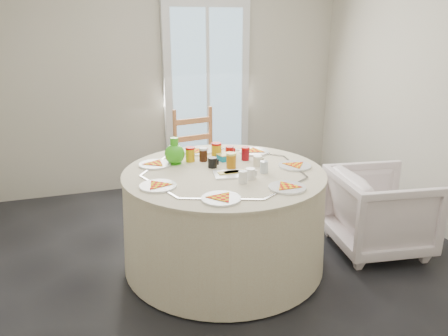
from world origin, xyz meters
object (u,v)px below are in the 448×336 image
object	(u,v)px
green_pitcher	(175,152)
table	(224,219)
wooden_chair	(201,166)
armchair	(380,206)

from	to	relation	value
green_pitcher	table	bearing A→B (deg)	-61.22
wooden_chair	armchair	bearing A→B (deg)	-56.67
armchair	green_pitcher	size ratio (longest dim) A/B	3.65
green_pitcher	armchair	bearing A→B (deg)	-34.49
table	armchair	distance (m)	1.32
armchair	green_pitcher	bearing A→B (deg)	81.03
armchair	green_pitcher	distance (m)	1.76
table	green_pitcher	distance (m)	0.66
table	green_pitcher	bearing A→B (deg)	136.17
green_pitcher	wooden_chair	bearing A→B (deg)	43.74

